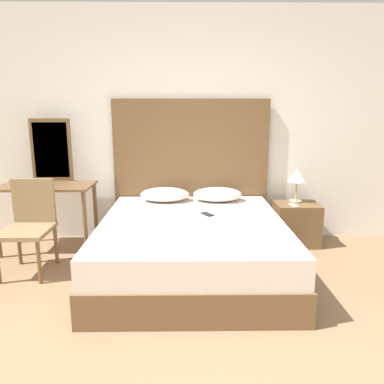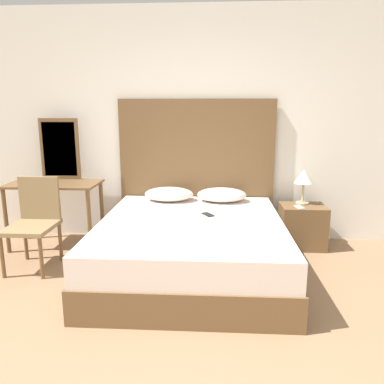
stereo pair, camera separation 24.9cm
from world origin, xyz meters
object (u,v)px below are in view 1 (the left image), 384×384
Objects in this scene: table_lamp at (297,177)px; chair at (30,221)px; bed at (192,247)px; phone_on_nightstand at (294,205)px; vanity_desk at (47,196)px; phone_on_bed at (207,214)px; nightstand at (296,224)px.

table_lamp is 2.91m from chair.
bed reaches higher than phone_on_nightstand.
phone_on_bed is at bearing -14.44° from vanity_desk.
phone_on_nightstand is 0.16× the size of vanity_desk.
bed is 1.59m from chair.
nightstand is at bearing 13.66° from chair.
chair is at bearing -167.98° from phone_on_nightstand.
phone_on_bed is (0.15, 0.18, 0.27)m from bed.
bed is 12.29× the size of phone_on_nightstand.
phone_on_bed is 1.12m from phone_on_nightstand.
vanity_desk is (-2.81, -0.14, 0.38)m from nightstand.
phone_on_bed reaches higher than phone_on_nightstand.
phone_on_nightstand is (1.16, 0.68, 0.23)m from bed.
table_lamp is 0.35m from phone_on_nightstand.
phone_on_nightstand is at bearing -111.72° from table_lamp.
table_lamp is at bearing 34.83° from bed.
vanity_desk is (-2.81, -0.22, -0.16)m from table_lamp.
vanity_desk is at bearing 158.32° from bed.
chair is (-2.73, -0.58, 0.00)m from phone_on_nightstand.
nightstand is at bearing 55.49° from phone_on_nightstand.
bed is 1.36m from phone_on_nightstand.
bed is 1.45m from nightstand.
phone_on_bed is 1.80m from vanity_desk.
vanity_desk is (-2.74, -0.05, 0.13)m from phone_on_nightstand.
bed reaches higher than nightstand.
bed is at bearing -3.49° from chair.
vanity_desk reaches higher than nightstand.
chair reaches higher than phone_on_bed.
phone_on_nightstand is (-0.07, -0.18, -0.29)m from table_lamp.
table_lamp reaches higher than bed.
phone_on_nightstand is at bearing 26.19° from phone_on_bed.
table_lamp reaches higher than phone_on_bed.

